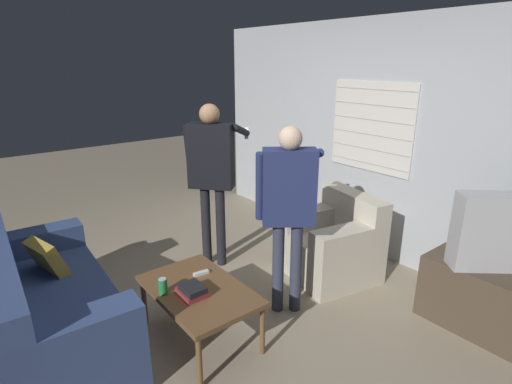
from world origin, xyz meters
TOP-DOWN VIEW (x-y plane):
  - ground_plane at (0.00, 0.00)m, footprint 16.00×16.00m
  - wall_back at (-0.00, 2.03)m, footprint 5.20×0.08m
  - couch_blue at (-0.48, -1.28)m, footprint 1.85×0.89m
  - armchair_beige at (0.13, 1.26)m, footprint 0.98×0.93m
  - coffee_table at (0.18, -0.34)m, footprint 0.97×0.62m
  - tv_stand at (1.53, 1.59)m, footprint 0.97×0.59m
  - tv at (1.53, 1.59)m, footprint 0.64×0.71m
  - person_left_standing at (-0.81, 0.43)m, footprint 0.53×0.87m
  - person_right_standing at (0.30, 0.46)m, footprint 0.55×0.80m
  - book_stack at (0.23, -0.43)m, footprint 0.22×0.18m
  - soda_can at (0.07, -0.59)m, footprint 0.07×0.07m
  - spare_remote at (0.01, -0.22)m, footprint 0.05×0.13m

SIDE VIEW (x-z plane):
  - ground_plane at x=0.00m, z-range 0.00..0.00m
  - tv_stand at x=1.53m, z-range 0.00..0.56m
  - couch_blue at x=-0.48m, z-range -0.10..0.76m
  - armchair_beige at x=0.13m, z-range -0.08..0.76m
  - coffee_table at x=0.18m, z-range 0.18..0.63m
  - spare_remote at x=0.01m, z-range 0.45..0.47m
  - book_stack at x=0.23m, z-range 0.45..0.53m
  - soda_can at x=0.07m, z-range 0.45..0.58m
  - tv at x=1.53m, z-range 0.56..1.17m
  - person_right_standing at x=0.30m, z-range 0.22..1.85m
  - person_left_standing at x=-0.81m, z-range 0.24..1.96m
  - wall_back at x=0.00m, z-range 0.00..2.55m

